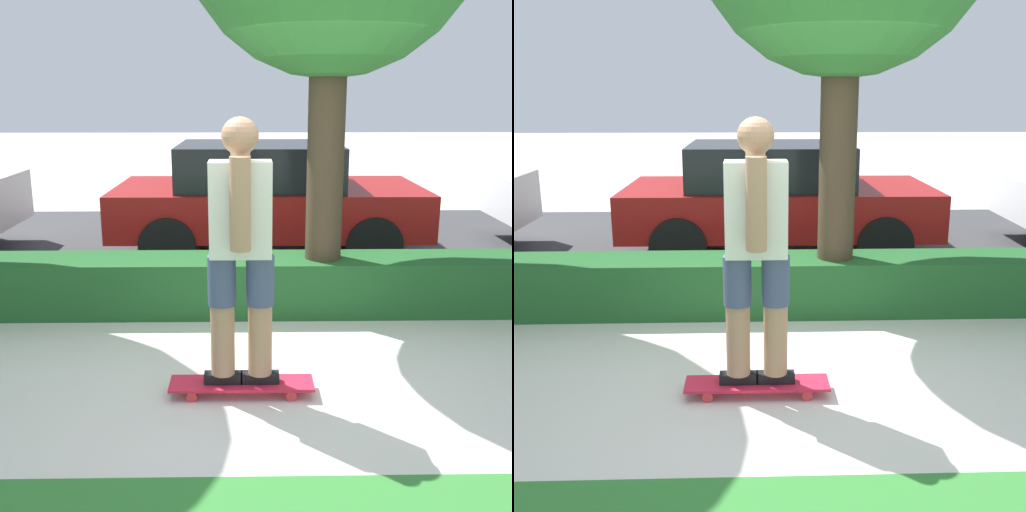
# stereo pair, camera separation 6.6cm
# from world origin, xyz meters

# --- Properties ---
(ground_plane) EXTENTS (60.00, 60.00, 0.00)m
(ground_plane) POSITION_xyz_m (0.00, 0.00, 0.00)
(ground_plane) COLOR beige
(street_asphalt) EXTENTS (18.11, 5.00, 0.01)m
(street_asphalt) POSITION_xyz_m (0.00, 4.20, 0.00)
(street_asphalt) COLOR #38383A
(street_asphalt) RESTS_ON ground_plane
(hedge_row) EXTENTS (18.11, 0.60, 0.52)m
(hedge_row) POSITION_xyz_m (0.00, 1.60, 0.26)
(hedge_row) COLOR #1E5123
(hedge_row) RESTS_ON ground_plane
(skateboard) EXTENTS (0.98, 0.24, 0.09)m
(skateboard) POSITION_xyz_m (-0.18, -0.07, 0.08)
(skateboard) COLOR red
(skateboard) RESTS_ON ground_plane
(skater_person) EXTENTS (0.51, 0.46, 1.77)m
(skater_person) POSITION_xyz_m (-0.18, -0.07, 1.04)
(skater_person) COLOR black
(skater_person) RESTS_ON skateboard
(parked_car_middle) EXTENTS (3.84, 1.94, 1.41)m
(parked_car_middle) POSITION_xyz_m (0.11, 3.75, 0.74)
(parked_car_middle) COLOR maroon
(parked_car_middle) RESTS_ON ground_plane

